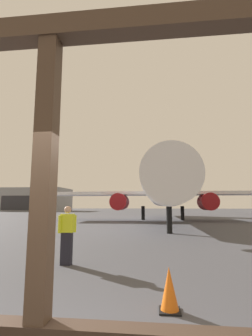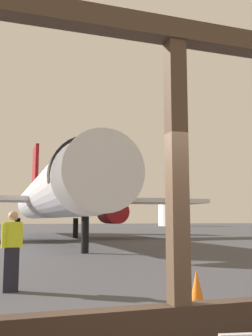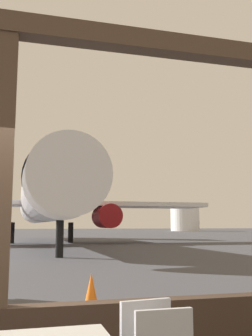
% 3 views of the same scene
% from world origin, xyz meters
% --- Properties ---
extents(ground_plane, '(220.00, 220.00, 0.00)m').
position_xyz_m(ground_plane, '(0.00, 40.00, 0.00)').
color(ground_plane, '#424247').
extents(window_frame, '(7.84, 0.24, 3.82)m').
position_xyz_m(window_frame, '(0.00, 0.00, 1.34)').
color(window_frame, '#38281E').
rests_on(window_frame, ground).
extents(airplane, '(27.37, 34.53, 10.27)m').
position_xyz_m(airplane, '(2.00, 27.63, 3.47)').
color(airplane, silver).
rests_on(airplane, ground).
extents(ground_crew_worker, '(0.46, 0.39, 1.74)m').
position_xyz_m(ground_crew_worker, '(-1.55, 5.14, 0.90)').
color(ground_crew_worker, black).
rests_on(ground_crew_worker, ground).
extents(traffic_cone, '(0.36, 0.36, 0.72)m').
position_xyz_m(traffic_cone, '(1.34, 2.11, 0.34)').
color(traffic_cone, orange).
rests_on(traffic_cone, ground).
extents(fuel_storage_tank, '(6.97, 6.97, 5.56)m').
position_xyz_m(fuel_storage_tank, '(39.33, 85.28, 2.78)').
color(fuel_storage_tank, white).
rests_on(fuel_storage_tank, ground).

